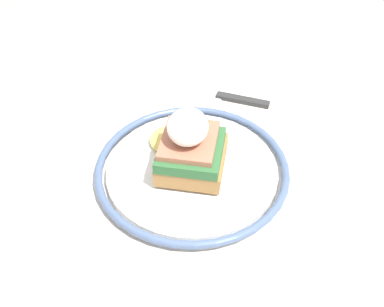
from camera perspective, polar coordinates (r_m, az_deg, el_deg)
dining_table at (r=0.69m, az=4.32°, el=-7.84°), size 0.99×0.80×0.72m
plate at (r=0.59m, az=0.00°, el=-1.91°), size 0.24×0.24×0.02m
sandwich at (r=0.57m, az=-0.26°, el=0.84°), size 0.11×0.10×0.08m
fork at (r=0.50m, az=-4.11°, el=-14.98°), size 0.03×0.14×0.00m
knife at (r=0.72m, az=3.28°, el=6.81°), size 0.04×0.18×0.01m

